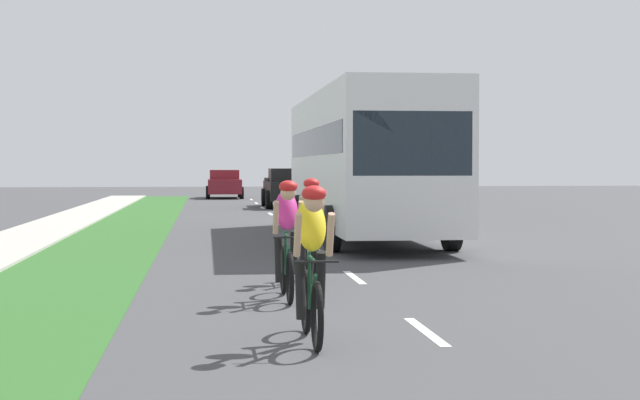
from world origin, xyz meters
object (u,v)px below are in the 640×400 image
(cyclist_lead, at_px, (312,262))
(bus_white, at_px, (363,157))
(sedan_maroon, at_px, (224,184))
(cyclist_trailing, at_px, (287,238))
(cyclist_distant, at_px, (310,228))
(pickup_black, at_px, (290,188))

(cyclist_lead, relative_size, bus_white, 0.15)
(sedan_maroon, bearing_deg, bus_white, -84.54)
(cyclist_trailing, distance_m, bus_white, 11.19)
(cyclist_lead, height_order, cyclist_distant, same)
(pickup_black, xyz_separation_m, sedan_maroon, (-2.54, 12.08, -0.06))
(cyclist_trailing, bearing_deg, pickup_black, 85.03)
(pickup_black, bearing_deg, sedan_maroon, 101.85)
(cyclist_lead, distance_m, cyclist_distant, 5.29)
(cyclist_lead, relative_size, sedan_maroon, 0.40)
(cyclist_lead, height_order, bus_white, bus_white)
(cyclist_lead, height_order, sedan_maroon, cyclist_lead)
(cyclist_distant, xyz_separation_m, sedan_maroon, (-0.60, 38.30, -0.04))
(cyclist_distant, relative_size, bus_white, 0.15)
(cyclist_trailing, relative_size, pickup_black, 0.34)
(cyclist_lead, bearing_deg, sedan_maroon, 90.08)
(cyclist_distant, relative_size, pickup_black, 0.34)
(cyclist_lead, distance_m, pickup_black, 31.57)
(cyclist_lead, bearing_deg, pickup_black, 85.51)
(cyclist_lead, bearing_deg, cyclist_trailing, 89.77)
(cyclist_trailing, relative_size, cyclist_distant, 1.00)
(sedan_maroon, bearing_deg, cyclist_distant, -89.10)
(cyclist_lead, height_order, cyclist_trailing, same)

